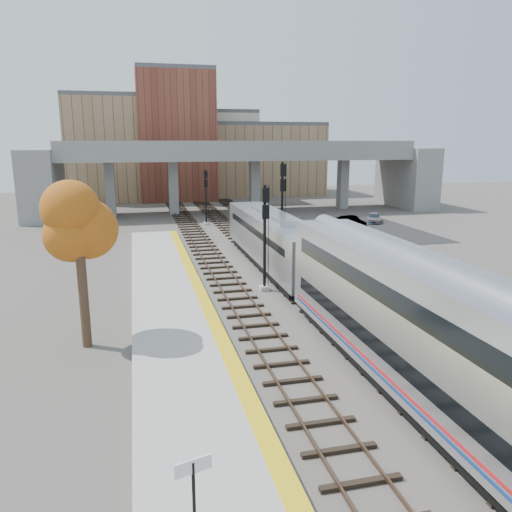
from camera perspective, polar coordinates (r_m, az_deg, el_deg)
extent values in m
plane|color=#47423D|center=(25.37, 8.31, -9.17)|extent=(160.00, 160.00, 0.00)
cube|color=#9E9E99|center=(23.71, -8.44, -10.35)|extent=(4.50, 60.00, 0.35)
cube|color=yellow|center=(23.86, -3.85, -9.61)|extent=(0.70, 60.00, 0.01)
cube|color=black|center=(35.97, -3.90, -2.23)|extent=(2.50, 95.00, 0.14)
cube|color=brown|center=(35.83, -5.04, -2.12)|extent=(0.07, 95.00, 0.14)
cube|color=brown|center=(36.07, -2.78, -1.99)|extent=(0.07, 95.00, 0.14)
cube|color=black|center=(36.88, 2.54, -1.82)|extent=(2.50, 95.00, 0.14)
cube|color=brown|center=(36.67, 1.47, -1.73)|extent=(0.07, 95.00, 0.14)
cube|color=brown|center=(37.06, 3.61, -1.59)|extent=(0.07, 95.00, 0.14)
cube|color=black|center=(38.16, 8.32, -1.44)|extent=(2.50, 95.00, 0.14)
cube|color=brown|center=(37.88, 7.32, -1.35)|extent=(0.07, 95.00, 0.14)
cube|color=brown|center=(38.41, 9.32, -1.21)|extent=(0.07, 95.00, 0.14)
cube|color=slate|center=(68.19, -1.86, 11.56)|extent=(46.00, 10.00, 1.50)
cube|color=slate|center=(63.48, -0.95, 12.58)|extent=(46.00, 0.20, 1.00)
cube|color=slate|center=(72.87, -2.66, 12.63)|extent=(46.00, 0.20, 1.00)
cube|color=slate|center=(67.05, -16.32, 7.38)|extent=(1.20, 1.60, 7.00)
cube|color=slate|center=(67.17, -9.44, 7.74)|extent=(1.20, 1.60, 7.00)
cube|color=slate|center=(68.87, -0.19, 8.04)|extent=(1.20, 1.60, 7.00)
cube|color=slate|center=(73.00, 9.89, 8.14)|extent=(1.20, 1.60, 7.00)
cube|color=slate|center=(67.82, -23.18, 7.56)|extent=(4.00, 12.00, 8.50)
cube|color=slate|center=(77.46, 16.79, 8.61)|extent=(4.00, 12.00, 8.50)
cube|color=#967857|center=(86.73, -14.64, 11.64)|extent=(18.00, 14.00, 16.00)
cube|color=#4C4C4F|center=(86.98, -14.97, 17.11)|extent=(18.00, 14.00, 0.60)
cube|color=beige|center=(92.66, -5.72, 11.44)|extent=(16.00, 16.00, 14.00)
cube|color=#4C4C4F|center=(92.75, -5.83, 15.95)|extent=(16.00, 16.00, 0.60)
cube|color=brown|center=(84.01, -9.14, 13.23)|extent=(12.00, 10.00, 20.00)
cube|color=#4C4C4F|center=(84.69, -9.41, 20.21)|extent=(12.00, 10.00, 0.60)
cube|color=#967857|center=(92.68, 0.72, 10.88)|extent=(20.00, 14.00, 12.00)
cube|color=#4C4C4F|center=(92.66, 0.73, 14.78)|extent=(20.00, 14.00, 0.60)
cube|color=black|center=(55.60, 11.00, 2.97)|extent=(14.00, 18.00, 0.04)
cube|color=#A8AAB2|center=(37.84, 1.91, 2.11)|extent=(3.00, 19.00, 3.20)
cube|color=black|center=(46.86, -1.21, 4.98)|extent=(2.20, 0.06, 1.10)
cube|color=black|center=(37.74, 1.92, 3.00)|extent=(3.02, 16.15, 0.50)
cube|color=black|center=(38.24, 1.89, -0.61)|extent=(2.70, 17.10, 0.50)
cube|color=#A8AAB2|center=(37.54, 1.94, 4.81)|extent=(1.60, 9.50, 0.40)
cube|color=#A8AAB2|center=(17.82, 22.10, -9.66)|extent=(3.00, 25.00, 4.60)
cube|color=black|center=(17.41, 22.44, -6.01)|extent=(3.02, 23.00, 0.75)
cube|color=black|center=(18.17, 21.86, -12.29)|extent=(3.02, 23.00, 0.65)
cube|color=#B5161D|center=(18.54, 21.63, -14.67)|extent=(3.03, 24.00, 0.12)
cube|color=navy|center=(18.63, 21.57, -15.22)|extent=(3.03, 24.00, 0.12)
cube|color=black|center=(18.89, 21.43, -16.70)|extent=(2.70, 23.75, 0.40)
cube|color=#9E9E99|center=(32.58, 0.97, -3.69)|extent=(0.60, 0.60, 0.30)
cylinder|color=black|center=(31.79, 0.99, 1.96)|extent=(0.20, 0.20, 6.84)
cube|color=black|center=(31.13, 1.13, 7.00)|extent=(0.44, 0.18, 0.88)
cube|color=black|center=(31.26, 1.12, 5.04)|extent=(0.44, 0.18, 0.88)
cube|color=#9E9E99|center=(42.87, 2.93, 0.40)|extent=(0.60, 0.60, 0.30)
cylinder|color=black|center=(42.21, 2.99, 5.39)|extent=(0.22, 0.22, 7.82)
cube|color=black|center=(41.66, 3.14, 9.76)|extent=(0.50, 0.18, 1.01)
cube|color=black|center=(41.75, 3.12, 8.08)|extent=(0.50, 0.18, 1.01)
cube|color=#9E9E99|center=(58.09, -5.69, 3.71)|extent=(0.60, 0.60, 0.30)
cylinder|color=black|center=(57.68, -5.75, 6.66)|extent=(0.18, 0.18, 6.33)
cube|color=black|center=(57.20, -5.78, 9.25)|extent=(0.41, 0.18, 0.81)
cube|color=black|center=(57.28, -5.76, 8.25)|extent=(0.41, 0.18, 0.81)
cylinder|color=black|center=(12.76, -7.08, -26.40)|extent=(0.08, 0.08, 2.20)
cube|color=white|center=(12.16, -7.23, -22.75)|extent=(0.88, 0.29, 0.35)
cylinder|color=#382619|center=(24.53, -19.14, -3.90)|extent=(0.44, 0.44, 5.38)
ellipsoid|color=orange|center=(23.85, -19.69, 3.19)|extent=(3.60, 3.60, 3.84)
imported|color=#99999E|center=(50.65, 8.93, 2.72)|extent=(1.76, 3.31, 1.07)
imported|color=#99999E|center=(57.03, 10.82, 3.89)|extent=(2.35, 4.03, 1.26)
imported|color=#99999E|center=(60.91, 13.29, 4.25)|extent=(2.97, 3.94, 1.06)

